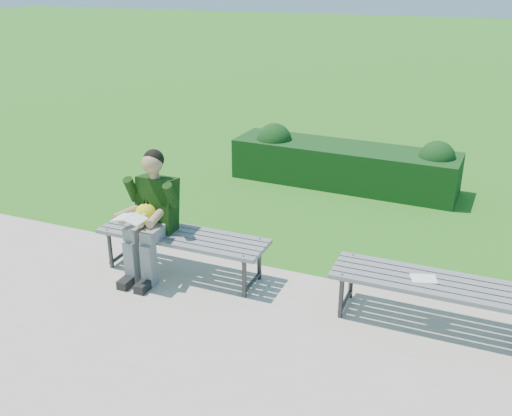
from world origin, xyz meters
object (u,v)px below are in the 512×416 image
Objects in this scene: bench_right at (435,286)px; seated_boy at (151,211)px; bench_left at (182,239)px; paper_sheet at (424,279)px; hedge at (343,163)px.

bench_right is 2.83m from seated_boy.
bench_left is 0.43m from seated_boy.
bench_right is 6.98× the size of paper_sheet.
hedge is 3.45m from bench_left.
bench_left is 1.00× the size of bench_right.
bench_right is at bearing 0.25° from bench_left.
paper_sheet is at bearing 0.26° from bench_left.
paper_sheet is (1.59, -3.34, 0.13)m from hedge.
hedge is 1.86× the size of bench_left.
bench_left is at bearing -103.93° from hedge.
bench_right is (2.52, 0.01, 0.00)m from bench_left.
hedge is 3.70m from paper_sheet.
paper_sheet is (2.42, 0.01, 0.06)m from bench_left.
bench_right reaches higher than paper_sheet.
bench_right is at bearing -0.00° from paper_sheet.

